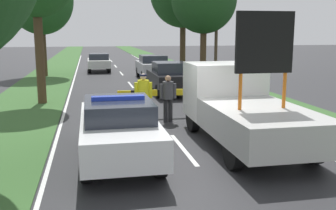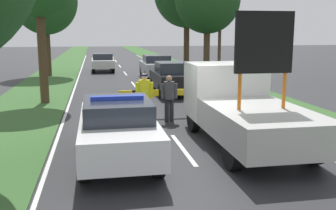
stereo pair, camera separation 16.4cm
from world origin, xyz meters
The scene contains 17 objects.
ground_plane centered at (0.00, 0.00, 0.00)m, with size 160.00×160.00×0.00m, color #28282B.
lane_markings centered at (0.00, 14.53, 0.00)m, with size 7.02×60.52×0.01m.
grass_verge_left centered at (-5.25, 20.00, 0.01)m, with size 3.37×120.00×0.03m.
grass_verge_right centered at (5.25, 20.00, 0.01)m, with size 3.37×120.00×0.03m.
police_car centered at (-1.78, -0.86, 0.81)m, with size 1.82×4.74×1.62m.
work_truck centered at (1.78, 0.03, 1.08)m, with size 2.28×5.67×3.63m.
road_barrier centered at (0.02, 3.89, 0.85)m, with size 2.96×0.08×1.03m.
police_officer centered at (-0.63, 2.92, 1.03)m, with size 0.62×0.40×1.74m.
pedestrian_civilian centered at (0.24, 2.95, 0.97)m, with size 0.59×0.38×1.65m.
traffic_cone_near_police centered at (1.99, 5.35, 0.35)m, with size 0.51×0.51×0.70m.
traffic_cone_centre_front centered at (-0.62, 4.45, 0.26)m, with size 0.37×0.37×0.52m.
traffic_cone_near_truck centered at (-1.79, 3.27, 0.25)m, with size 0.37×0.37×0.52m.
queued_car_sedan_black centered at (1.62, 9.26, 0.84)m, with size 1.85×4.04×1.64m.
queued_car_sedan_silver centered at (1.82, 16.08, 0.83)m, with size 1.89×4.30×1.61m.
queued_car_van_white centered at (-1.65, 21.90, 0.77)m, with size 1.75×3.97×1.45m.
roadside_tree_mid_left centered at (-5.58, 19.07, 5.29)m, with size 4.49×4.49×7.67m.
utility_pole centered at (5.57, 13.88, 4.35)m, with size 1.20×0.20×8.47m.
Camera 1 is at (-2.44, -10.37, 3.13)m, focal length 42.00 mm.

